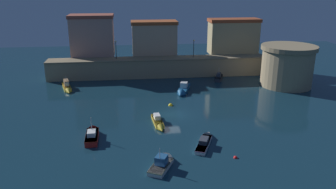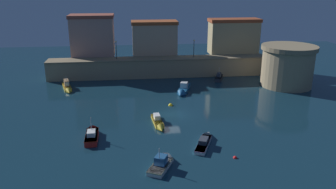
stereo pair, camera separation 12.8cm
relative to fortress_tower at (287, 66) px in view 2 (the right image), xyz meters
name	(u,v)px [view 2 (the right image)]	position (x,y,z in m)	size (l,w,h in m)	color
ground_plane	(172,114)	(-23.44, -12.31, -3.93)	(119.85, 119.85, 0.00)	#112D3D
quay_wall	(159,67)	(-23.44, 9.63, -1.97)	(45.29, 4.23, 3.90)	#9E8966
old_town_backdrop	(158,36)	(-23.27, 14.04, 3.75)	(40.79, 5.57, 8.77)	tan
fortress_tower	(287,66)	(0.00, 0.00, 0.00)	(10.15, 10.15, 7.74)	#9E8966
quay_lamp_0	(116,47)	(-32.10, 9.63, 2.42)	(0.32, 0.32, 3.72)	black
quay_lamp_1	(194,46)	(-16.10, 9.63, 2.38)	(0.32, 0.32, 3.65)	black
moored_boat_0	(219,77)	(-11.50, 5.54, -3.39)	(2.76, 4.49, 2.85)	#333338
moored_boat_1	(183,90)	(-20.06, -1.66, -3.50)	(3.66, 7.10, 1.97)	#195689
moored_boat_2	(205,140)	(-20.51, -22.12, -3.60)	(3.54, 6.16, 1.35)	white
moored_boat_3	(67,87)	(-41.09, 2.36, -3.49)	(3.04, 7.10, 2.68)	gold
moored_boat_4	(92,134)	(-34.45, -18.97, -3.47)	(1.64, 5.47, 3.28)	red
moored_boat_5	(158,123)	(-25.75, -16.01, -3.58)	(1.64, 5.77, 1.42)	gold
moored_boat_6	(163,162)	(-26.15, -26.80, -3.54)	(3.54, 4.95, 3.02)	silver
mooring_buoy_0	(235,158)	(-17.93, -26.19, -3.93)	(0.46, 0.46, 0.46)	red
mooring_buoy_1	(171,105)	(-23.14, -8.43, -3.93)	(0.70, 0.70, 0.70)	yellow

